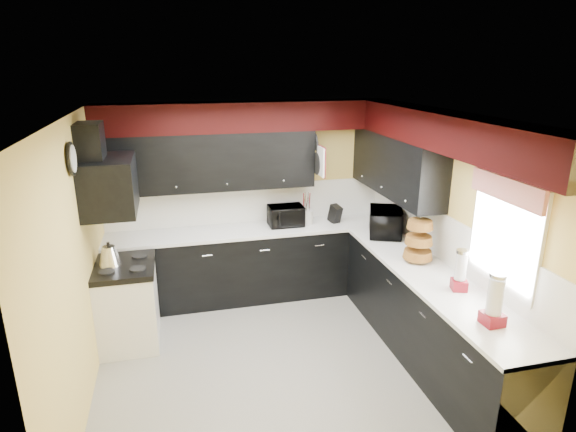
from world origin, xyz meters
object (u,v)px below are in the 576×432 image
at_px(microwave, 386,222).
at_px(knife_block, 335,214).
at_px(toaster_oven, 286,216).
at_px(kettle, 109,256).
at_px(utensil_crock, 306,217).

height_order(microwave, knife_block, microwave).
distance_m(toaster_oven, microwave, 1.26).
height_order(toaster_oven, kettle, toaster_oven).
relative_size(microwave, kettle, 2.45).
relative_size(toaster_oven, kettle, 1.93).
height_order(utensil_crock, kettle, kettle).
bearing_deg(kettle, knife_block, 14.46).
height_order(microwave, utensil_crock, microwave).
bearing_deg(utensil_crock, toaster_oven, 178.83).
distance_m(microwave, knife_block, 0.73).
bearing_deg(kettle, microwave, 2.40).
height_order(toaster_oven, utensil_crock, toaster_oven).
distance_m(knife_block, kettle, 2.82).
distance_m(toaster_oven, utensil_crock, 0.27).
xyz_separation_m(microwave, knife_block, (-0.45, 0.57, -0.04)).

